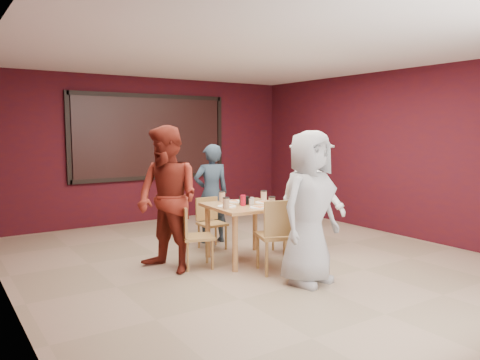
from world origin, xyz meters
TOP-DOWN VIEW (x-y plane):
  - floor at (0.00, 0.00)m, footprint 7.00×7.00m
  - window_blinds at (0.00, 3.45)m, footprint 3.00×0.02m
  - dining_table at (-0.05, 0.10)m, footprint 1.04×1.04m
  - chair_front at (-0.06, -0.63)m, footprint 0.58×0.58m
  - chair_back at (-0.13, 0.95)m, footprint 0.37×0.37m
  - chair_left at (-0.84, 0.18)m, footprint 0.49×0.49m
  - chair_right at (0.79, 0.12)m, footprint 0.43×0.43m
  - diner_front at (0.01, -1.11)m, footprint 0.97×0.73m
  - diner_back at (0.08, 1.27)m, footprint 0.64×0.48m
  - diner_left at (-1.15, 0.23)m, footprint 0.96×1.08m
  - diner_right at (1.11, 0.07)m, footprint 0.83×1.24m

SIDE VIEW (x-z plane):
  - floor at x=0.00m, z-range 0.00..0.00m
  - chair_back at x=-0.13m, z-range 0.05..0.82m
  - chair_right at x=0.79m, z-range 0.05..0.87m
  - chair_left at x=-0.84m, z-range 0.05..0.87m
  - chair_front at x=-0.06m, z-range 0.06..1.00m
  - dining_table at x=-0.05m, z-range 0.22..1.14m
  - diner_back at x=0.08m, z-range 0.00..1.57m
  - diner_right at x=1.11m, z-range 0.00..1.78m
  - diner_front at x=0.01m, z-range 0.00..1.78m
  - diner_left at x=-1.15m, z-range 0.00..1.85m
  - window_blinds at x=0.00m, z-range 0.90..2.40m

